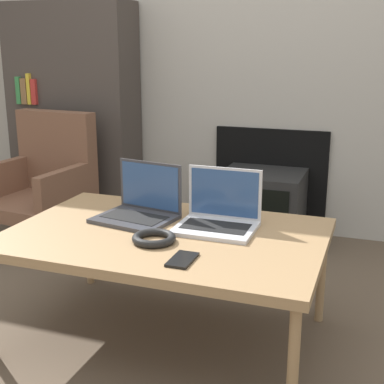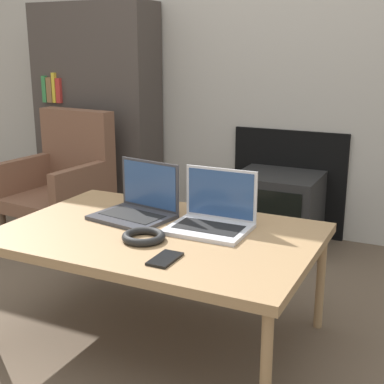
{
  "view_description": "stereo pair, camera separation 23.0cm",
  "coord_description": "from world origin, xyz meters",
  "px_view_note": "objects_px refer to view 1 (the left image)",
  "views": [
    {
      "loc": [
        0.75,
        -1.49,
        1.15
      ],
      "look_at": [
        0.0,
        0.6,
        0.54
      ],
      "focal_mm": 50.0,
      "sensor_mm": 36.0,
      "label": 1
    },
    {
      "loc": [
        0.97,
        -1.4,
        1.15
      ],
      "look_at": [
        0.0,
        0.6,
        0.54
      ],
      "focal_mm": 50.0,
      "sensor_mm": 36.0,
      "label": 2
    }
  ],
  "objects_px": {
    "laptop_left": "(140,207)",
    "tv": "(262,207)",
    "phone": "(182,260)",
    "armchair": "(45,178)",
    "laptop_right": "(219,216)",
    "headphones": "(155,238)"
  },
  "relations": [
    {
      "from": "laptop_left",
      "to": "tv",
      "type": "bearing_deg",
      "value": 85.87
    },
    {
      "from": "phone",
      "to": "armchair",
      "type": "xyz_separation_m",
      "value": [
        -1.31,
        1.1,
        -0.08
      ]
    },
    {
      "from": "laptop_right",
      "to": "tv",
      "type": "distance_m",
      "value": 1.15
    },
    {
      "from": "headphones",
      "to": "armchair",
      "type": "relative_size",
      "value": 0.21
    },
    {
      "from": "phone",
      "to": "armchair",
      "type": "bearing_deg",
      "value": 139.99
    },
    {
      "from": "laptop_right",
      "to": "phone",
      "type": "bearing_deg",
      "value": -92.09
    },
    {
      "from": "headphones",
      "to": "phone",
      "type": "bearing_deg",
      "value": -39.94
    },
    {
      "from": "laptop_left",
      "to": "headphones",
      "type": "height_order",
      "value": "laptop_left"
    },
    {
      "from": "laptop_right",
      "to": "armchair",
      "type": "xyz_separation_m",
      "value": [
        -1.32,
        0.73,
        -0.13
      ]
    },
    {
      "from": "laptop_left",
      "to": "headphones",
      "type": "relative_size",
      "value": 2.12
    },
    {
      "from": "laptop_left",
      "to": "armchair",
      "type": "bearing_deg",
      "value": 153.13
    },
    {
      "from": "headphones",
      "to": "phone",
      "type": "distance_m",
      "value": 0.2
    },
    {
      "from": "laptop_left",
      "to": "phone",
      "type": "bearing_deg",
      "value": -38.76
    },
    {
      "from": "tv",
      "to": "armchair",
      "type": "relative_size",
      "value": 0.63
    },
    {
      "from": "phone",
      "to": "laptop_right",
      "type": "bearing_deg",
      "value": 88.06
    },
    {
      "from": "laptop_left",
      "to": "laptop_right",
      "type": "height_order",
      "value": "same"
    },
    {
      "from": "laptop_left",
      "to": "laptop_right",
      "type": "distance_m",
      "value": 0.34
    },
    {
      "from": "headphones",
      "to": "tv",
      "type": "relative_size",
      "value": 0.34
    },
    {
      "from": "armchair",
      "to": "laptop_left",
      "type": "bearing_deg",
      "value": -31.59
    },
    {
      "from": "laptop_left",
      "to": "laptop_right",
      "type": "relative_size",
      "value": 1.12
    },
    {
      "from": "laptop_left",
      "to": "tv",
      "type": "height_order",
      "value": "laptop_left"
    },
    {
      "from": "phone",
      "to": "tv",
      "type": "bearing_deg",
      "value": 92.11
    }
  ]
}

